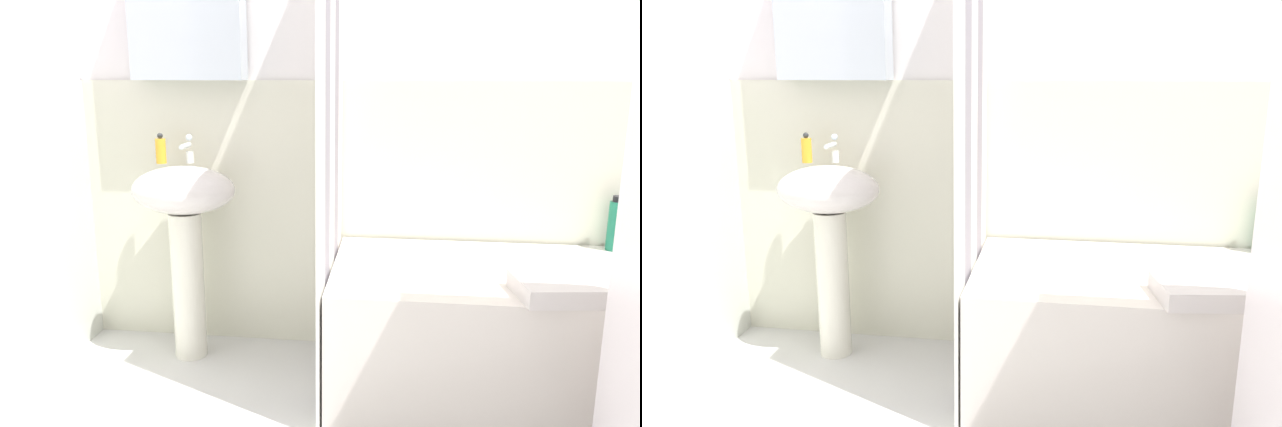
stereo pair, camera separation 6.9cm
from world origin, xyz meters
The scene contains 9 objects.
wall_back_tiled centered at (-0.06, 1.26, 1.14)m, with size 3.60×0.18×2.40m.
sink centered at (-1.01, 1.03, 0.62)m, with size 0.44×0.34×0.85m.
faucet centered at (-1.01, 1.11, 0.91)m, with size 0.03×0.12×0.12m.
soap_dispenser centered at (-1.13, 1.11, 0.91)m, with size 0.04×0.04×0.13m.
bathtub centered at (0.36, 0.85, 0.26)m, with size 1.42×0.74×0.52m, color silver.
shower_curtain centered at (-0.37, 0.85, 1.00)m, with size 0.01×0.74×2.00m.
shampoo_bottle centered at (0.85, 1.16, 0.63)m, with size 0.05×0.05×0.24m.
conditioner_bottle centered at (0.77, 1.17, 0.63)m, with size 0.06×0.06×0.23m.
towel_folded centered at (0.45, 0.59, 0.55)m, with size 0.35×0.23×0.06m, color silver.
Camera 1 is at (-0.12, -1.37, 1.24)m, focal length 33.93 mm.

